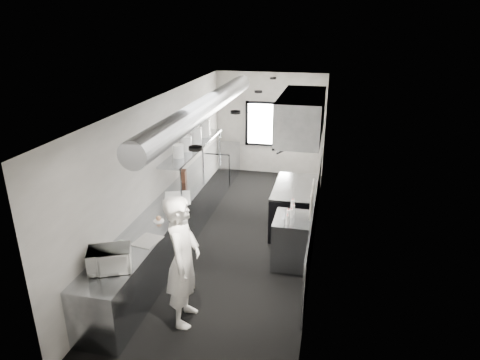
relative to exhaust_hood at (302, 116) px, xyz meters
The scene contains 35 objects.
floor 2.72m from the exhaust_hood, 147.45° to the right, with size 3.00×8.00×0.01m, color black.
ceiling 1.36m from the exhaust_hood, 147.45° to the right, with size 3.00×8.00×0.01m, color white.
wall_back 3.62m from the exhaust_hood, 108.38° to the left, with size 3.00×0.02×2.80m, color beige.
wall_front 4.93m from the exhaust_hood, 103.13° to the right, with size 3.00×0.02×2.80m, color beige.
wall_left 2.87m from the exhaust_hood, 164.91° to the right, with size 0.02×8.00×2.80m, color beige.
wall_right 1.28m from the exhaust_hood, 60.05° to the right, with size 0.02×8.00×2.80m, color beige.
wall_cladding 1.92m from the exhaust_hood, 46.22° to the right, with size 0.03×5.50×1.10m, color gray.
hvac_duct 1.83m from the exhaust_hood, behind, with size 0.40×0.40×6.40m, color #9C9FA5.
service_window 3.58m from the exhaust_hood, 108.57° to the left, with size 1.36×0.05×1.25m.
exhaust_hood is the anchor object (origin of this frame).
prep_counter 3.20m from the exhaust_hood, 151.89° to the right, with size 0.70×6.00×0.90m, color gray.
pass_shelf 2.46m from the exhaust_hood, behind, with size 0.45×3.00×0.68m.
range 1.92m from the exhaust_hood, behind, with size 0.88×1.60×0.94m.
bottle_station 2.39m from the exhaust_hood, 87.82° to the right, with size 0.65×0.80×0.90m, color gray.
far_work_table 3.88m from the exhaust_hood, 131.94° to the left, with size 0.70×1.20×0.90m, color gray.
notice_sheet_a 2.09m from the exhaust_hood, 78.88° to the right, with size 0.02×0.28×0.38m, color white.
notice_sheet_b 2.43m from the exhaust_hood, 80.58° to the right, with size 0.02×0.28×0.38m, color white.
line_cook 3.78m from the exhaust_hood, 111.61° to the right, with size 0.72×0.47×1.96m, color silver.
microwave 4.41m from the exhaust_hood, 122.19° to the right, with size 0.53×0.40×0.32m, color white.
deli_tub_a 4.33m from the exhaust_hood, 126.00° to the right, with size 0.12×0.12×0.09m, color beige.
deli_tub_b 4.07m from the exhaust_hood, 128.87° to the right, with size 0.13×0.13×0.09m, color beige.
newspaper 3.72m from the exhaust_hood, 127.45° to the right, with size 0.35×0.43×0.01m, color beige.
small_plate 3.32m from the exhaust_hood, 136.99° to the right, with size 0.18×0.18×0.02m, color white.
pastry 3.30m from the exhaust_hood, 136.99° to the right, with size 0.09×0.09×0.09m, color tan.
cutting_board 2.85m from the exhaust_hood, 155.00° to the right, with size 0.49×0.65×0.02m, color white.
knife_block 2.76m from the exhaust_hood, behind, with size 0.10×0.22×0.25m, color #512B1C.
plate_stack_a 2.49m from the exhaust_hood, 166.75° to the right, with size 0.22×0.22×0.25m, color white.
plate_stack_b 2.41m from the exhaust_hood, behind, with size 0.24×0.24×0.31m, color white.
plate_stack_c 2.43m from the exhaust_hood, 168.47° to the left, with size 0.26×0.26×0.37m, color white.
plate_stack_d 2.59m from the exhaust_hood, 154.88° to the left, with size 0.26×0.26×0.40m, color white.
squeeze_bottle_a 2.17m from the exhaust_hood, 90.79° to the right, with size 0.05×0.05×0.16m, color white.
squeeze_bottle_b 2.06m from the exhaust_hood, 90.90° to the right, with size 0.07×0.07×0.20m, color white.
squeeze_bottle_c 1.98m from the exhaust_hood, 89.38° to the right, with size 0.05×0.05×0.16m, color white.
squeeze_bottle_d 1.88m from the exhaust_hood, 88.52° to the right, with size 0.06×0.06×0.18m, color white.
squeeze_bottle_e 1.76m from the exhaust_hood, 89.80° to the right, with size 0.07×0.07×0.20m, color white.
Camera 1 is at (1.70, -7.42, 4.16)m, focal length 32.03 mm.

